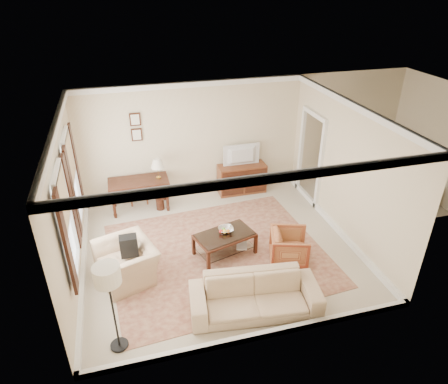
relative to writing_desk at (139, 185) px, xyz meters
name	(u,v)px	position (x,y,z in m)	size (l,w,h in m)	color
room_shell	(218,137)	(1.43, -2.05, 1.81)	(5.51, 5.01, 2.91)	beige
annex_bedroom	(377,183)	(5.92, -0.90, -0.32)	(3.00, 2.70, 2.90)	beige
window_front	(67,222)	(-1.27, -2.75, 0.89)	(0.12, 1.56, 1.80)	#CCB284
window_rear	(73,179)	(-1.27, -1.15, 0.89)	(0.12, 1.56, 1.80)	#CCB284
doorway	(310,159)	(4.14, -0.55, 0.42)	(0.10, 1.12, 2.25)	white
rug	(218,254)	(1.35, -2.25, -0.65)	(4.23, 3.63, 0.01)	maroon
writing_desk	(139,185)	(0.00, 0.00, 0.00)	(1.40, 0.70, 0.77)	#3E1D11
desk_chair	(137,183)	(-0.02, 0.35, -0.13)	(0.45, 0.45, 1.05)	brown
desk_lamp	(158,169)	(0.48, 0.00, 0.36)	(0.32, 0.32, 0.50)	silver
framed_prints	(136,127)	(0.10, 0.42, 1.28)	(0.25, 0.04, 0.68)	#3E1D11
sideboard	(242,179)	(2.63, 0.18, -0.28)	(1.23, 0.47, 0.76)	brown
tv	(243,149)	(2.63, 0.16, 0.55)	(0.90, 0.52, 0.12)	black
coffee_table	(225,239)	(1.50, -2.28, -0.28)	(1.30, 0.97, 0.49)	#3E1D11
fruit_bowl	(226,229)	(1.55, -2.19, -0.11)	(0.42, 0.42, 0.10)	silver
book_a	(212,247)	(1.23, -2.25, -0.47)	(0.28, 0.04, 0.38)	brown
book_b	(237,245)	(1.74, -2.31, -0.47)	(0.28, 0.03, 0.38)	brown
striped_armchair	(289,245)	(2.67, -2.82, -0.29)	(0.71, 0.67, 0.74)	maroon
club_armchair	(126,257)	(-0.45, -2.49, -0.18)	(1.10, 0.72, 0.96)	#CBAF89
backpack	(129,244)	(-0.37, -2.46, 0.07)	(0.32, 0.22, 0.40)	black
sofa	(255,291)	(1.58, -3.91, -0.23)	(2.18, 0.64, 0.85)	#CBAF89
floor_lamp	(108,281)	(-0.68, -4.08, 0.65)	(0.38, 0.38, 1.56)	black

